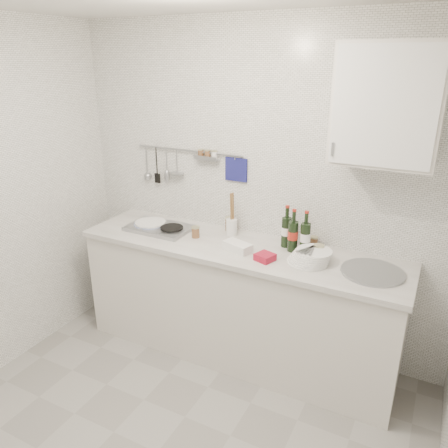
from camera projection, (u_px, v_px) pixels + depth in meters
The scene contains 14 objects.
back_wall at pixel (256, 192), 3.32m from camera, with size 3.00×0.02×2.50m, color silver.
counter at pixel (238, 304), 3.36m from camera, with size 2.44×0.64×0.96m.
wall_rail at pixel (186, 162), 3.49m from camera, with size 0.98×0.09×0.34m.
wall_cabinet at pixel (389, 105), 2.54m from camera, with size 0.60×0.38×0.70m.
plate_stack_hob at pixel (149, 225), 3.52m from camera, with size 0.27×0.27×0.05m.
plate_stack_sink at pixel (311, 257), 2.91m from camera, with size 0.29×0.28×0.10m.
wine_bottles at pixel (295, 230), 3.07m from camera, with size 0.23×0.13×0.31m.
butter_dish at pixel (238, 247), 3.10m from camera, with size 0.21×0.10×0.06m, color white.
strawberry_punnet at pixel (265, 257), 2.95m from camera, with size 0.11×0.11×0.05m, color #B81431.
utensil_crock at pixel (232, 225), 3.36m from camera, with size 0.08×0.08×0.35m.
jar_a at pixel (229, 224), 3.45m from camera, with size 0.07×0.07×0.11m.
jar_b at pixel (314, 241), 3.18m from camera, with size 0.06×0.06×0.07m.
jar_c at pixel (319, 251), 2.97m from camera, with size 0.07×0.07×0.10m.
jar_d at pixel (196, 232), 3.32m from camera, with size 0.06×0.06×0.09m.
Camera 1 is at (1.25, -1.55, 2.21)m, focal length 35.00 mm.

